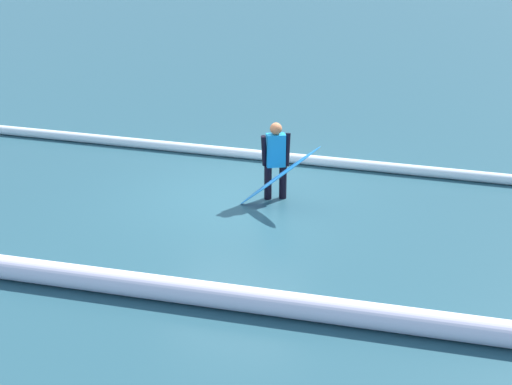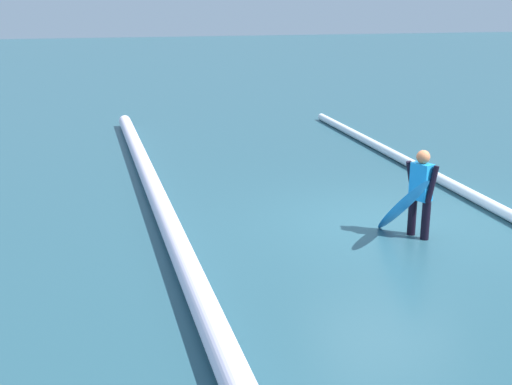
# 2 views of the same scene
# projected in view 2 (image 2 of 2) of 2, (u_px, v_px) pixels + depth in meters

# --- Properties ---
(ground_plane) EXTENTS (127.06, 127.06, 0.00)m
(ground_plane) POSITION_uv_depth(u_px,v_px,m) (390.00, 224.00, 11.46)
(ground_plane) COLOR #28525F
(surfer) EXTENTS (0.49, 0.36, 1.47)m
(surfer) POSITION_uv_depth(u_px,v_px,m) (421.00, 189.00, 10.62)
(surfer) COLOR black
(surfer) RESTS_ON ground_plane
(surfboard) EXTENTS (1.47, 0.30, 1.26)m
(surfboard) POSITION_uv_depth(u_px,v_px,m) (402.00, 206.00, 10.42)
(surfboard) COLOR #268CE5
(surfboard) RESTS_ON ground_plane
(wave_crest_foreground) EXTENTS (17.38, 1.15, 0.21)m
(wave_crest_foreground) POSITION_uv_depth(u_px,v_px,m) (456.00, 187.00, 13.35)
(wave_crest_foreground) COLOR white
(wave_crest_foreground) RESTS_ON ground_plane
(wave_crest_midground) EXTENTS (17.23, 0.66, 0.35)m
(wave_crest_midground) POSITION_uv_depth(u_px,v_px,m) (158.00, 199.00, 12.33)
(wave_crest_midground) COLOR white
(wave_crest_midground) RESTS_ON ground_plane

